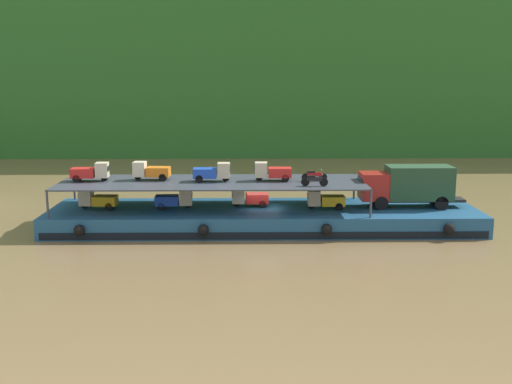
{
  "coord_description": "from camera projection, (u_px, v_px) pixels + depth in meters",
  "views": [
    {
      "loc": [
        -1.26,
        -44.63,
        11.14
      ],
      "look_at": [
        -0.56,
        0.0,
        2.7
      ],
      "focal_mm": 42.96,
      "sensor_mm": 36.0,
      "label": 1
    }
  ],
  "objects": [
    {
      "name": "ground_plane",
      "position": [
        263.0,
        227.0,
        45.94
      ],
      "size": [
        400.0,
        400.0,
        0.0
      ],
      "primitive_type": "plane",
      "color": "brown"
    },
    {
      "name": "hillside_far_bank",
      "position": [
        254.0,
        13.0,
        98.83
      ],
      "size": [
        146.49,
        39.64,
        37.55
      ],
      "color": "#286023",
      "rests_on": "ground"
    },
    {
      "name": "cargo_barge",
      "position": [
        263.0,
        218.0,
        45.77
      ],
      "size": [
        31.65,
        8.25,
        1.5
      ],
      "color": "navy",
      "rests_on": "ground"
    },
    {
      "name": "covered_lorry",
      "position": [
        408.0,
        185.0,
        45.68
      ],
      "size": [
        7.86,
        2.31,
        3.1
      ],
      "color": "maroon",
      "rests_on": "cargo_barge"
    },
    {
      "name": "cargo_rack",
      "position": [
        212.0,
        182.0,
        45.24
      ],
      "size": [
        22.45,
        6.83,
        2.0
      ],
      "color": "#383D47",
      "rests_on": "cargo_barge"
    },
    {
      "name": "mini_truck_lower_stern",
      "position": [
        98.0,
        200.0,
        45.2
      ],
      "size": [
        2.79,
        1.29,
        1.38
      ],
      "color": "gold",
      "rests_on": "cargo_barge"
    },
    {
      "name": "mini_truck_lower_aft",
      "position": [
        174.0,
        199.0,
        45.3
      ],
      "size": [
        2.79,
        1.28,
        1.38
      ],
      "color": "#1E47B7",
      "rests_on": "cargo_barge"
    },
    {
      "name": "mini_truck_lower_mid",
      "position": [
        249.0,
        197.0,
        46.01
      ],
      "size": [
        2.75,
        1.22,
        1.38
      ],
      "color": "red",
      "rests_on": "cargo_barge"
    },
    {
      "name": "mini_truck_lower_fore",
      "position": [
        325.0,
        200.0,
        45.15
      ],
      "size": [
        2.76,
        1.23,
        1.38
      ],
      "color": "gold",
      "rests_on": "cargo_barge"
    },
    {
      "name": "mini_truck_upper_stern",
      "position": [
        91.0,
        172.0,
        45.29
      ],
      "size": [
        2.79,
        1.29,
        1.38
      ],
      "color": "red",
      "rests_on": "cargo_rack"
    },
    {
      "name": "mini_truck_upper_mid",
      "position": [
        151.0,
        171.0,
        45.77
      ],
      "size": [
        2.78,
        1.28,
        1.38
      ],
      "color": "orange",
      "rests_on": "cargo_rack"
    },
    {
      "name": "mini_truck_upper_fore",
      "position": [
        212.0,
        172.0,
        45.17
      ],
      "size": [
        2.75,
        1.22,
        1.38
      ],
      "color": "#1E47B7",
      "rests_on": "cargo_rack"
    },
    {
      "name": "mini_truck_upper_bow",
      "position": [
        272.0,
        172.0,
        45.42
      ],
      "size": [
        2.78,
        1.26,
        1.38
      ],
      "color": "red",
      "rests_on": "cargo_rack"
    },
    {
      "name": "motorcycle_upper_port",
      "position": [
        314.0,
        180.0,
        43.25
      ],
      "size": [
        1.9,
        0.55,
        0.87
      ],
      "color": "black",
      "rests_on": "cargo_rack"
    },
    {
      "name": "motorcycle_upper_centre",
      "position": [
        314.0,
        175.0,
        45.27
      ],
      "size": [
        1.9,
        0.55,
        0.87
      ],
      "color": "black",
      "rests_on": "cargo_rack"
    }
  ]
}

